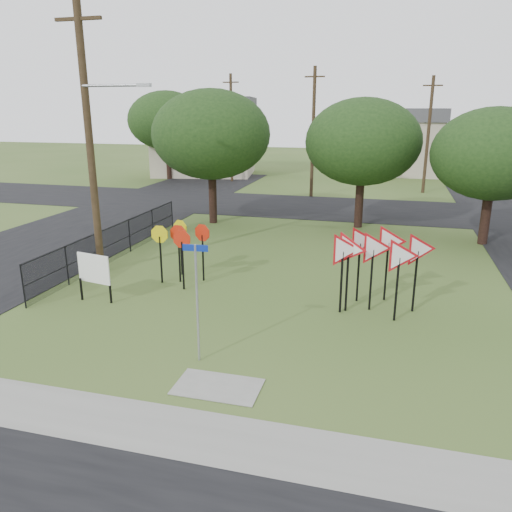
{
  "coord_description": "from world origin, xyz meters",
  "views": [
    {
      "loc": [
        3.53,
        -12.08,
        6.25
      ],
      "look_at": [
        -0.53,
        3.0,
        1.6
      ],
      "focal_mm": 35.0,
      "sensor_mm": 36.0,
      "label": 1
    }
  ],
  "objects": [
    {
      "name": "ground",
      "position": [
        0.0,
        0.0,
        0.0
      ],
      "size": [
        140.0,
        140.0,
        0.0
      ],
      "primitive_type": "plane",
      "color": "#38521F"
    },
    {
      "name": "utility_pole_main",
      "position": [
        -7.24,
        4.5,
        5.21
      ],
      "size": [
        3.55,
        0.33,
        10.0
      ],
      "color": "#3E2E1C",
      "rests_on": "ground"
    },
    {
      "name": "yield_sign_cluster",
      "position": [
        3.25,
        3.36,
        1.93
      ],
      "size": [
        3.33,
        1.92,
        2.65
      ],
      "color": "black",
      "rests_on": "ground"
    },
    {
      "name": "far_pole_c",
      "position": [
        -10.0,
        30.0,
        4.6
      ],
      "size": [
        1.4,
        0.24,
        9.0
      ],
      "color": "#3E2E1C",
      "rests_on": "ground"
    },
    {
      "name": "house_mid",
      "position": [
        4.0,
        40.0,
        3.15
      ],
      "size": [
        8.4,
        8.4,
        6.2
      ],
      "color": "#BEB199",
      "rests_on": "ground"
    },
    {
      "name": "planting_strip",
      "position": [
        0.0,
        -5.4,
        0.01
      ],
      "size": [
        30.0,
        0.8,
        0.02
      ],
      "primitive_type": "cube",
      "color": "#38521F",
      "rests_on": "ground"
    },
    {
      "name": "info_board",
      "position": [
        -5.72,
        1.63,
        1.09
      ],
      "size": [
        1.3,
        0.3,
        1.65
      ],
      "color": "black",
      "rests_on": "ground"
    },
    {
      "name": "street_far",
      "position": [
        0.0,
        20.0,
        0.01
      ],
      "size": [
        60.0,
        8.0,
        0.02
      ],
      "primitive_type": "cube",
      "color": "black",
      "rests_on": "ground"
    },
    {
      "name": "house_left",
      "position": [
        -14.0,
        34.0,
        3.65
      ],
      "size": [
        10.58,
        8.88,
        7.2
      ],
      "color": "#BEB199",
      "rests_on": "ground"
    },
    {
      "name": "street_name_sign",
      "position": [
        -0.89,
        -1.29,
        1.77
      ],
      "size": [
        0.64,
        0.06,
        3.09
      ],
      "color": "#9D9FA5",
      "rests_on": "ground"
    },
    {
      "name": "curb_pad",
      "position": [
        0.0,
        -2.4,
        0.01
      ],
      "size": [
        2.0,
        1.2,
        0.02
      ],
      "primitive_type": "cube",
      "color": "gray",
      "rests_on": "ground"
    },
    {
      "name": "far_pole_b",
      "position": [
        6.0,
        28.0,
        4.35
      ],
      "size": [
        1.4,
        0.24,
        8.5
      ],
      "color": "#3E2E1C",
      "rests_on": "ground"
    },
    {
      "name": "stop_sign_cluster",
      "position": [
        -3.71,
        4.24,
        1.64
      ],
      "size": [
        2.08,
        1.66,
        2.19
      ],
      "color": "black",
      "rests_on": "ground"
    },
    {
      "name": "street_left",
      "position": [
        -12.0,
        10.0,
        0.01
      ],
      "size": [
        8.0,
        50.0,
        0.02
      ],
      "primitive_type": "cube",
      "color": "black",
      "rests_on": "ground"
    },
    {
      "name": "far_pole_a",
      "position": [
        -2.0,
        24.0,
        4.6
      ],
      "size": [
        1.4,
        0.24,
        9.0
      ],
      "color": "#3E2E1C",
      "rests_on": "ground"
    },
    {
      "name": "tree_far_left",
      "position": [
        -16.0,
        30.0,
        5.17
      ],
      "size": [
        6.8,
        6.8,
        7.73
      ],
      "color": "black",
      "rests_on": "ground"
    },
    {
      "name": "tree_near_mid",
      "position": [
        2.0,
        15.0,
        4.54
      ],
      "size": [
        6.0,
        6.0,
        6.8
      ],
      "color": "black",
      "rests_on": "ground"
    },
    {
      "name": "sidewalk",
      "position": [
        0.0,
        -4.2,
        0.01
      ],
      "size": [
        30.0,
        1.6,
        0.02
      ],
      "primitive_type": "cube",
      "color": "gray",
      "rests_on": "ground"
    },
    {
      "name": "tree_near_left",
      "position": [
        -6.0,
        14.0,
        4.86
      ],
      "size": [
        6.4,
        6.4,
        7.27
      ],
      "color": "black",
      "rests_on": "ground"
    },
    {
      "name": "tree_near_right",
      "position": [
        8.0,
        13.0,
        4.22
      ],
      "size": [
        5.6,
        5.6,
        6.33
      ],
      "color": "black",
      "rests_on": "ground"
    },
    {
      "name": "fence_run",
      "position": [
        -7.6,
        6.25,
        0.78
      ],
      "size": [
        0.05,
        11.55,
        1.5
      ],
      "color": "black",
      "rests_on": "ground"
    }
  ]
}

